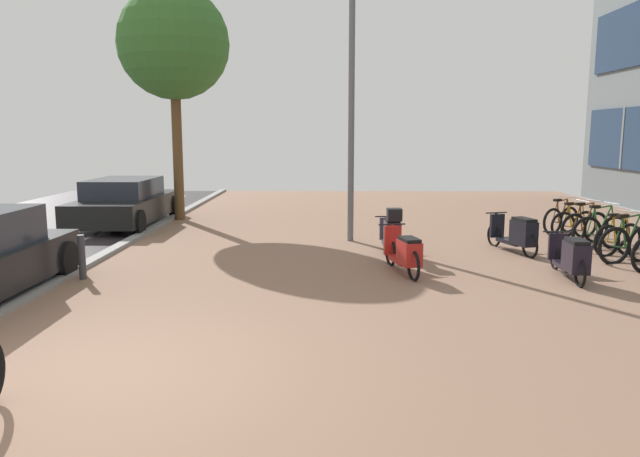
{
  "coord_description": "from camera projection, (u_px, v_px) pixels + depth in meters",
  "views": [
    {
      "loc": [
        2.13,
        -5.85,
        2.46
      ],
      "look_at": [
        2.03,
        2.0,
        1.22
      ],
      "focal_mm": 33.66,
      "sensor_mm": 36.0,
      "label": 1
    }
  ],
  "objects": [
    {
      "name": "lamp_post",
      "position": [
        352.0,
        90.0,
        13.38
      ],
      "size": [
        0.2,
        0.52,
        6.2
      ],
      "color": "slate",
      "rests_on": "ground"
    },
    {
      "name": "bicycle_rack_04",
      "position": [
        629.0,
        244.0,
        11.52
      ],
      "size": [
        1.39,
        0.54,
        1.02
      ],
      "color": "black",
      "rests_on": "ground"
    },
    {
      "name": "street_tree",
      "position": [
        174.0,
        44.0,
        16.59
      ],
      "size": [
        3.09,
        3.09,
        6.48
      ],
      "color": "brown",
      "rests_on": "ground"
    },
    {
      "name": "ground",
      "position": [
        259.0,
        377.0,
        6.17
      ],
      "size": [
        21.0,
        40.0,
        0.13
      ],
      "color": "#302A2D"
    },
    {
      "name": "bicycle_rack_05",
      "position": [
        618.0,
        239.0,
        12.22
      ],
      "size": [
        1.2,
        0.56,
        0.94
      ],
      "color": "black",
      "rests_on": "ground"
    },
    {
      "name": "scooter_mid",
      "position": [
        391.0,
        233.0,
        12.2
      ],
      "size": [
        0.52,
        1.64,
        1.03
      ],
      "color": "black",
      "rests_on": "ground"
    },
    {
      "name": "bollard_far",
      "position": [
        82.0,
        257.0,
        10.18
      ],
      "size": [
        0.12,
        0.12,
        0.77
      ],
      "color": "#38383D",
      "rests_on": "ground"
    },
    {
      "name": "bicycle_rack_07",
      "position": [
        585.0,
        227.0,
        13.6
      ],
      "size": [
        1.32,
        0.59,
        1.01
      ],
      "color": "black",
      "rests_on": "ground"
    },
    {
      "name": "scooter_far",
      "position": [
        517.0,
        234.0,
        12.41
      ],
      "size": [
        0.77,
        1.77,
        0.79
      ],
      "color": "black",
      "rests_on": "ground"
    },
    {
      "name": "bicycle_rack_09",
      "position": [
        561.0,
        220.0,
        14.99
      ],
      "size": [
        1.15,
        0.71,
        0.93
      ],
      "color": "black",
      "rests_on": "ground"
    },
    {
      "name": "scooter_near",
      "position": [
        572.0,
        257.0,
        10.12
      ],
      "size": [
        0.52,
        1.8,
        0.77
      ],
      "color": "black",
      "rests_on": "ground"
    },
    {
      "name": "scooter_extra",
      "position": [
        404.0,
        253.0,
        10.57
      ],
      "size": [
        0.67,
        1.74,
        0.82
      ],
      "color": "black",
      "rests_on": "ground"
    },
    {
      "name": "bicycle_rack_08",
      "position": [
        574.0,
        224.0,
        14.3
      ],
      "size": [
        1.24,
        0.47,
        0.92
      ],
      "color": "black",
      "rests_on": "ground"
    },
    {
      "name": "bicycle_rack_06",
      "position": [
        601.0,
        232.0,
        12.91
      ],
      "size": [
        1.42,
        0.5,
        1.03
      ],
      "color": "black",
      "rests_on": "ground"
    },
    {
      "name": "parked_car_far",
      "position": [
        125.0,
        203.0,
        16.3
      ],
      "size": [
        1.96,
        4.42,
        1.26
      ],
      "color": "black",
      "rests_on": "ground"
    }
  ]
}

